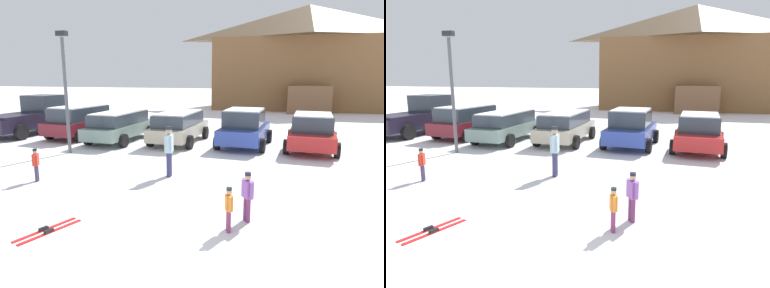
{
  "view_description": "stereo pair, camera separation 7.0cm",
  "coord_description": "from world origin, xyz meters",
  "views": [
    {
      "loc": [
        2.99,
        -4.55,
        3.29
      ],
      "look_at": [
        -0.14,
        6.87,
        0.9
      ],
      "focal_mm": 32.0,
      "sensor_mm": 36.0,
      "label": 1
    },
    {
      "loc": [
        3.06,
        -4.53,
        3.29
      ],
      "look_at": [
        -0.14,
        6.87,
        0.9
      ],
      "focal_mm": 32.0,
      "sensor_mm": 36.0,
      "label": 2
    }
  ],
  "objects": [
    {
      "name": "ground",
      "position": [
        0.0,
        0.0,
        0.0
      ],
      "size": [
        160.0,
        160.0,
        0.0
      ],
      "primitive_type": "plane",
      "color": "white"
    },
    {
      "name": "ski_lodge",
      "position": [
        4.72,
        31.45,
        5.0
      ],
      "size": [
        18.25,
        10.03,
        9.85
      ],
      "color": "brown",
      "rests_on": "ground"
    },
    {
      "name": "parked_maroon_van",
      "position": [
        -7.66,
        11.51,
        0.91
      ],
      "size": [
        2.54,
        4.33,
        1.69
      ],
      "color": "maroon",
      "rests_on": "ground"
    },
    {
      "name": "parked_grey_wagon",
      "position": [
        -5.04,
        10.99,
        0.83
      ],
      "size": [
        2.27,
        4.67,
        1.52
      ],
      "color": "gray",
      "rests_on": "ground"
    },
    {
      "name": "parked_beige_suv",
      "position": [
        -2.04,
        11.41,
        0.84
      ],
      "size": [
        2.25,
        4.51,
        1.54
      ],
      "color": "#AFA68D",
      "rests_on": "ground"
    },
    {
      "name": "parked_blue_hatchback",
      "position": [
        1.18,
        11.38,
        0.87
      ],
      "size": [
        2.44,
        4.16,
        1.76
      ],
      "color": "#2D449D",
      "rests_on": "ground"
    },
    {
      "name": "parked_red_sedan",
      "position": [
        4.18,
        11.39,
        0.83
      ],
      "size": [
        2.46,
        4.66,
        1.64
      ],
      "color": "red",
      "rests_on": "ground"
    },
    {
      "name": "pickup_truck",
      "position": [
        -10.92,
        11.8,
        0.99
      ],
      "size": [
        2.77,
        5.46,
        2.15
      ],
      "color": "#201C2D",
      "rests_on": "ground"
    },
    {
      "name": "skier_child_in_red_jacket",
      "position": [
        -4.47,
        4.16,
        0.59
      ],
      "size": [
        0.24,
        0.36,
        1.05
      ],
      "color": "#3B3351",
      "rests_on": "ground"
    },
    {
      "name": "skier_adult_in_blue_parka",
      "position": [
        -0.62,
        5.78,
        0.94
      ],
      "size": [
        0.3,
        0.61,
        1.67
      ],
      "color": "navy",
      "rests_on": "ground"
    },
    {
      "name": "skier_child_in_orange_jacket",
      "position": [
        1.94,
        2.24,
        0.56
      ],
      "size": [
        0.21,
        0.35,
        0.99
      ],
      "color": "#7C345B",
      "rests_on": "ground"
    },
    {
      "name": "skier_child_in_purple_jacket",
      "position": [
        2.26,
        2.87,
        0.66
      ],
      "size": [
        0.3,
        0.37,
        1.16
      ],
      "color": "#703362",
      "rests_on": "ground"
    },
    {
      "name": "pair_of_skis",
      "position": [
        -1.8,
        1.22,
        0.02
      ],
      "size": [
        0.78,
        1.48,
        0.08
      ],
      "color": "red",
      "rests_on": "ground"
    },
    {
      "name": "lamp_post",
      "position": [
        -5.89,
        7.93,
        2.86
      ],
      "size": [
        0.44,
        0.24,
        5.04
      ],
      "color": "#515459",
      "rests_on": "ground"
    }
  ]
}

